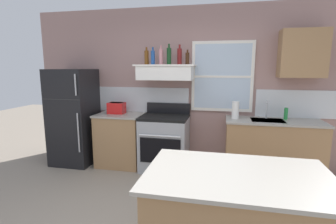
{
  "coord_description": "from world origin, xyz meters",
  "views": [
    {
      "loc": [
        0.68,
        -2.14,
        1.7
      ],
      "look_at": [
        -0.05,
        1.2,
        1.1
      ],
      "focal_mm": 27.22,
      "sensor_mm": 36.0,
      "label": 1
    }
  ],
  "objects_px": {
    "paper_towel_roll": "(235,110)",
    "bottle_amber_wine": "(147,57)",
    "stove_range": "(165,142)",
    "bottle_red_label_wine": "(180,56)",
    "refrigerator": "(74,117)",
    "bottle_brown_stout": "(187,58)",
    "bottle_blue_liqueur": "(153,57)",
    "bottle_dark_green_wine": "(169,56)",
    "bottle_rose_pink": "(161,57)",
    "dish_soap_bottle": "(286,114)",
    "toaster": "(117,108)"
  },
  "relations": [
    {
      "from": "paper_towel_roll",
      "to": "bottle_brown_stout",
      "type": "bearing_deg",
      "value": 175.96
    },
    {
      "from": "stove_range",
      "to": "bottle_rose_pink",
      "type": "relative_size",
      "value": 3.59
    },
    {
      "from": "bottle_brown_stout",
      "to": "bottle_rose_pink",
      "type": "bearing_deg",
      "value": -178.47
    },
    {
      "from": "toaster",
      "to": "bottle_rose_pink",
      "type": "distance_m",
      "value": 1.18
    },
    {
      "from": "refrigerator",
      "to": "toaster",
      "type": "height_order",
      "value": "refrigerator"
    },
    {
      "from": "bottle_dark_green_wine",
      "to": "bottle_red_label_wine",
      "type": "height_order",
      "value": "bottle_dark_green_wine"
    },
    {
      "from": "paper_towel_roll",
      "to": "bottle_amber_wine",
      "type": "bearing_deg",
      "value": 176.4
    },
    {
      "from": "stove_range",
      "to": "dish_soap_bottle",
      "type": "height_order",
      "value": "same"
    },
    {
      "from": "bottle_rose_pink",
      "to": "bottle_brown_stout",
      "type": "xyz_separation_m",
      "value": [
        0.43,
        0.01,
        -0.03
      ]
    },
    {
      "from": "bottle_amber_wine",
      "to": "bottle_dark_green_wine",
      "type": "xyz_separation_m",
      "value": [
        0.4,
        -0.08,
        0.02
      ]
    },
    {
      "from": "toaster",
      "to": "stove_range",
      "type": "height_order",
      "value": "toaster"
    },
    {
      "from": "stove_range",
      "to": "bottle_amber_wine",
      "type": "xyz_separation_m",
      "value": [
        -0.34,
        0.13,
        1.4
      ]
    },
    {
      "from": "bottle_red_label_wine",
      "to": "bottle_brown_stout",
      "type": "distance_m",
      "value": 0.16
    },
    {
      "from": "toaster",
      "to": "paper_towel_roll",
      "type": "xyz_separation_m",
      "value": [
        2.0,
        -0.03,
        0.04
      ]
    },
    {
      "from": "refrigerator",
      "to": "bottle_rose_pink",
      "type": "relative_size",
      "value": 5.5
    },
    {
      "from": "stove_range",
      "to": "dish_soap_bottle",
      "type": "relative_size",
      "value": 6.06
    },
    {
      "from": "stove_range",
      "to": "paper_towel_roll",
      "type": "xyz_separation_m",
      "value": [
        1.12,
        0.04,
        0.58
      ]
    },
    {
      "from": "bottle_rose_pink",
      "to": "dish_soap_bottle",
      "type": "relative_size",
      "value": 1.69
    },
    {
      "from": "toaster",
      "to": "bottle_dark_green_wine",
      "type": "xyz_separation_m",
      "value": [
        0.94,
        -0.02,
        0.87
      ]
    },
    {
      "from": "bottle_dark_green_wine",
      "to": "dish_soap_bottle",
      "type": "height_order",
      "value": "bottle_dark_green_wine"
    },
    {
      "from": "dish_soap_bottle",
      "to": "refrigerator",
      "type": "bearing_deg",
      "value": -177.4
    },
    {
      "from": "stove_range",
      "to": "bottle_brown_stout",
      "type": "height_order",
      "value": "bottle_brown_stout"
    },
    {
      "from": "bottle_amber_wine",
      "to": "bottle_rose_pink",
      "type": "distance_m",
      "value": 0.26
    },
    {
      "from": "toaster",
      "to": "bottle_blue_liqueur",
      "type": "height_order",
      "value": "bottle_blue_liqueur"
    },
    {
      "from": "stove_range",
      "to": "bottle_dark_green_wine",
      "type": "bearing_deg",
      "value": 39.74
    },
    {
      "from": "toaster",
      "to": "bottle_red_label_wine",
      "type": "xyz_separation_m",
      "value": [
        1.09,
        0.08,
        0.87
      ]
    },
    {
      "from": "bottle_amber_wine",
      "to": "bottle_brown_stout",
      "type": "relative_size",
      "value": 1.23
    },
    {
      "from": "dish_soap_bottle",
      "to": "bottle_red_label_wine",
      "type": "bearing_deg",
      "value": 179.38
    },
    {
      "from": "bottle_dark_green_wine",
      "to": "paper_towel_roll",
      "type": "bearing_deg",
      "value": -0.73
    },
    {
      "from": "toaster",
      "to": "bottle_blue_liqueur",
      "type": "bearing_deg",
      "value": -2.18
    },
    {
      "from": "stove_range",
      "to": "bottle_dark_green_wine",
      "type": "height_order",
      "value": "bottle_dark_green_wine"
    },
    {
      "from": "refrigerator",
      "to": "bottle_brown_stout",
      "type": "xyz_separation_m",
      "value": [
        2.0,
        0.11,
        1.01
      ]
    },
    {
      "from": "toaster",
      "to": "stove_range",
      "type": "xyz_separation_m",
      "value": [
        0.87,
        -0.07,
        -0.54
      ]
    },
    {
      "from": "bottle_brown_stout",
      "to": "bottle_blue_liqueur",
      "type": "bearing_deg",
      "value": -175.29
    },
    {
      "from": "refrigerator",
      "to": "bottle_red_label_wine",
      "type": "relative_size",
      "value": 5.26
    },
    {
      "from": "refrigerator",
      "to": "bottle_amber_wine",
      "type": "bearing_deg",
      "value": 6.6
    },
    {
      "from": "bottle_blue_liqueur",
      "to": "bottle_red_label_wine",
      "type": "height_order",
      "value": "bottle_red_label_wine"
    },
    {
      "from": "bottle_rose_pink",
      "to": "toaster",
      "type": "bearing_deg",
      "value": -179.37
    },
    {
      "from": "refrigerator",
      "to": "dish_soap_bottle",
      "type": "bearing_deg",
      "value": 2.6
    },
    {
      "from": "bottle_red_label_wine",
      "to": "toaster",
      "type": "bearing_deg",
      "value": -175.6
    },
    {
      "from": "paper_towel_roll",
      "to": "bottle_blue_liqueur",
      "type": "bearing_deg",
      "value": 179.62
    },
    {
      "from": "bottle_red_label_wine",
      "to": "bottle_amber_wine",
      "type": "bearing_deg",
      "value": -177.25
    },
    {
      "from": "toaster",
      "to": "bottle_amber_wine",
      "type": "relative_size",
      "value": 1.05
    },
    {
      "from": "refrigerator",
      "to": "paper_towel_roll",
      "type": "xyz_separation_m",
      "value": [
        2.77,
        0.06,
        0.21
      ]
    },
    {
      "from": "bottle_dark_green_wine",
      "to": "bottle_rose_pink",
      "type": "bearing_deg",
      "value": 167.9
    },
    {
      "from": "bottle_amber_wine",
      "to": "dish_soap_bottle",
      "type": "relative_size",
      "value": 1.58
    },
    {
      "from": "dish_soap_bottle",
      "to": "paper_towel_roll",
      "type": "bearing_deg",
      "value": -172.47
    },
    {
      "from": "paper_towel_roll",
      "to": "bottle_rose_pink",
      "type": "bearing_deg",
      "value": 177.94
    },
    {
      "from": "bottle_dark_green_wine",
      "to": "bottle_brown_stout",
      "type": "xyz_separation_m",
      "value": [
        0.29,
        0.04,
        -0.04
      ]
    },
    {
      "from": "stove_range",
      "to": "bottle_brown_stout",
      "type": "bearing_deg",
      "value": 14.67
    }
  ]
}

